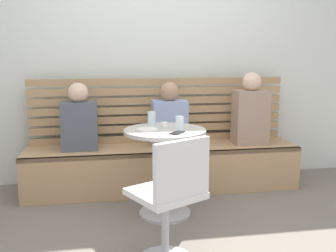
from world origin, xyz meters
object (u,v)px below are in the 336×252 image
(cafe_table, at_px, (165,155))
(person_child_left, at_px, (169,118))
(white_chair, at_px, (171,197))
(cup_glass_tall, at_px, (152,118))
(plate_small, at_px, (147,130))
(person_adult, at_px, (251,112))
(cup_espresso_small, at_px, (164,125))
(cup_water_clear, at_px, (180,123))
(phone_on_table, at_px, (177,133))
(person_child_middle, at_px, (79,120))
(booth_bench, at_px, (163,168))

(cafe_table, bearing_deg, person_child_left, 76.98)
(person_child_left, bearing_deg, white_chair, -99.33)
(cup_glass_tall, relative_size, plate_small, 0.71)
(cafe_table, bearing_deg, person_adult, 32.00)
(cup_espresso_small, bearing_deg, cup_glass_tall, 114.36)
(cup_water_clear, xyz_separation_m, phone_on_table, (-0.05, -0.15, -0.05))
(person_child_left, bearing_deg, cafe_table, -103.02)
(cafe_table, xyz_separation_m, phone_on_table, (0.07, -0.17, 0.23))
(cup_espresso_small, height_order, phone_on_table, cup_espresso_small)
(cafe_table, relative_size, phone_on_table, 5.29)
(phone_on_table, bearing_deg, cup_water_clear, -69.76)
(person_child_left, xyz_separation_m, person_child_middle, (-0.88, 0.01, 0.00))
(cup_glass_tall, bearing_deg, booth_bench, 68.28)
(booth_bench, distance_m, person_child_middle, 0.95)
(cup_espresso_small, bearing_deg, booth_bench, 82.17)
(cup_espresso_small, distance_m, cup_glass_tall, 0.20)
(person_adult, relative_size, person_child_middle, 1.13)
(cup_espresso_small, bearing_deg, cup_water_clear, -23.89)
(cup_espresso_small, distance_m, phone_on_table, 0.21)
(person_child_middle, xyz_separation_m, cup_espresso_small, (0.73, -0.62, 0.04))
(cafe_table, relative_size, person_adult, 1.01)
(white_chair, xyz_separation_m, person_adult, (1.07, 1.42, 0.30))
(plate_small, xyz_separation_m, phone_on_table, (0.22, -0.16, -0.00))
(cup_water_clear, bearing_deg, cup_glass_tall, 130.47)
(person_adult, distance_m, phone_on_table, 1.20)
(person_child_middle, relative_size, plate_small, 3.81)
(white_chair, distance_m, person_adult, 1.81)
(booth_bench, distance_m, cup_espresso_small, 0.82)
(cafe_table, height_order, cup_espresso_small, cup_espresso_small)
(cup_glass_tall, bearing_deg, plate_small, -106.74)
(person_child_left, height_order, cup_water_clear, person_child_left)
(cup_glass_tall, height_order, plate_small, cup_glass_tall)
(white_chair, relative_size, person_child_middle, 1.31)
(booth_bench, height_order, person_child_middle, person_child_middle)
(white_chair, bearing_deg, cafe_table, 83.69)
(cup_water_clear, xyz_separation_m, cup_espresso_small, (-0.12, 0.05, -0.03))
(person_adult, xyz_separation_m, plate_small, (-1.13, -0.63, -0.02))
(plate_small, bearing_deg, person_child_middle, 130.90)
(plate_small, distance_m, phone_on_table, 0.27)
(cup_water_clear, relative_size, cup_espresso_small, 1.96)
(cup_water_clear, bearing_deg, white_chair, -104.86)
(booth_bench, xyz_separation_m, person_child_left, (0.07, 0.01, 0.50))
(cup_water_clear, bearing_deg, person_adult, 36.37)
(cup_water_clear, bearing_deg, booth_bench, 93.14)
(person_child_left, height_order, person_child_middle, person_child_middle)
(booth_bench, distance_m, cup_glass_tall, 0.73)
(person_child_left, bearing_deg, cup_espresso_small, -103.60)
(cup_glass_tall, bearing_deg, cafe_table, -68.88)
(cafe_table, bearing_deg, booth_bench, 82.50)
(plate_small, bearing_deg, person_adult, 28.88)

